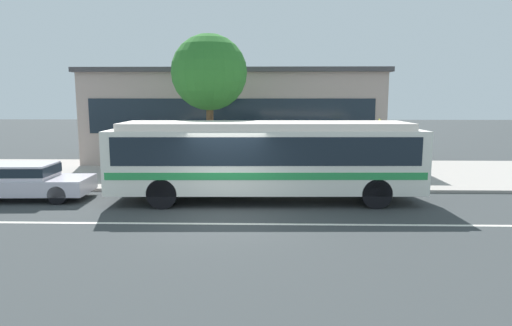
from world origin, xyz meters
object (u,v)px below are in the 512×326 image
Objects in this scene: sedan_behind_bus at (19,179)px; bus_stop_sign at (378,144)px; transit_bus at (266,155)px; pedestrian_walking_along_curb at (147,161)px; pedestrian_waiting_near_sign at (159,159)px; street_tree_near_stop at (209,73)px.

sedan_behind_bus is 13.33m from bus_stop_sign.
pedestrian_walking_along_curb is (-4.72, 1.93, -0.49)m from transit_bus.
pedestrian_walking_along_curb is 9.12m from bus_stop_sign.
pedestrian_waiting_near_sign is 0.26× the size of street_tree_near_stop.
street_tree_near_stop is (6.37, 3.72, 3.92)m from sedan_behind_bus.
pedestrian_waiting_near_sign is at bearing 77.73° from pedestrian_walking_along_curb.
sedan_behind_bus is at bearing -145.37° from pedestrian_waiting_near_sign.
bus_stop_sign is at bearing 23.01° from transit_bus.
street_tree_near_stop is (2.31, 1.77, 3.52)m from pedestrian_walking_along_curb.
sedan_behind_bus is 1.79× the size of bus_stop_sign.
pedestrian_walking_along_curb reaches higher than sedan_behind_bus.
transit_bus is 5.40m from pedestrian_waiting_near_sign.
pedestrian_walking_along_curb is 0.64× the size of bus_stop_sign.
street_tree_near_stop is (-6.78, 1.84, 2.82)m from bus_stop_sign.
transit_bus is 6.28× the size of pedestrian_walking_along_curb.
pedestrian_waiting_near_sign reaches higher than sedan_behind_bus.
pedestrian_waiting_near_sign is 8.97m from bus_stop_sign.
street_tree_near_stop reaches higher than bus_stop_sign.
pedestrian_waiting_near_sign is 0.60× the size of bus_stop_sign.
pedestrian_walking_along_curb is 0.28× the size of street_tree_near_stop.
transit_bus reaches higher than sedan_behind_bus.
pedestrian_walking_along_curb reaches higher than pedestrian_waiting_near_sign.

